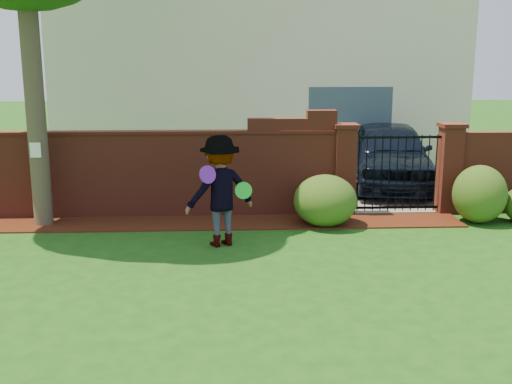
{
  "coord_description": "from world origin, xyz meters",
  "views": [
    {
      "loc": [
        -0.01,
        -8.23,
        3.16
      ],
      "look_at": [
        0.45,
        1.4,
        1.05
      ],
      "focal_mm": 42.66,
      "sensor_mm": 36.0,
      "label": 1
    }
  ],
  "objects_px": {
    "man": "(221,191)",
    "frisbee_green": "(243,190)",
    "car": "(390,156)",
    "frisbee_purple": "(208,175)"
  },
  "relations": [
    {
      "from": "man",
      "to": "frisbee_green",
      "type": "relative_size",
      "value": 6.53
    },
    {
      "from": "man",
      "to": "frisbee_purple",
      "type": "bearing_deg",
      "value": 37.81
    },
    {
      "from": "car",
      "to": "man",
      "type": "relative_size",
      "value": 2.53
    },
    {
      "from": "man",
      "to": "frisbee_purple",
      "type": "relative_size",
      "value": 6.39
    },
    {
      "from": "frisbee_green",
      "to": "man",
      "type": "bearing_deg",
      "value": 172.62
    },
    {
      "from": "car",
      "to": "frisbee_purple",
      "type": "distance_m",
      "value": 6.63
    },
    {
      "from": "car",
      "to": "frisbee_purple",
      "type": "xyz_separation_m",
      "value": [
        -4.36,
        -4.97,
        0.5
      ]
    },
    {
      "from": "car",
      "to": "man",
      "type": "height_order",
      "value": "man"
    },
    {
      "from": "car",
      "to": "frisbee_green",
      "type": "bearing_deg",
      "value": -120.22
    },
    {
      "from": "frisbee_purple",
      "to": "frisbee_green",
      "type": "height_order",
      "value": "frisbee_purple"
    }
  ]
}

